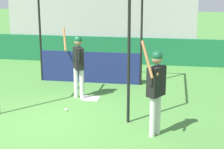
% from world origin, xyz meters
% --- Properties ---
extents(ground_plane, '(60.00, 60.00, 0.00)m').
position_xyz_m(ground_plane, '(0.00, 0.00, 0.00)').
color(ground_plane, '#477F38').
extents(outfield_wall, '(24.00, 0.12, 1.06)m').
position_xyz_m(outfield_wall, '(0.00, 6.56, 0.53)').
color(outfield_wall, '#196038').
rests_on(outfield_wall, ground).
extents(bleacher_section, '(7.60, 3.20, 2.74)m').
position_xyz_m(bleacher_section, '(-0.00, 8.22, 1.37)').
color(bleacher_section, '#9E9E99').
rests_on(bleacher_section, ground).
extents(batting_cage, '(3.40, 3.31, 2.98)m').
position_xyz_m(batting_cage, '(0.27, 2.95, 1.28)').
color(batting_cage, black).
rests_on(batting_cage, ground).
extents(home_plate, '(0.44, 0.44, 0.02)m').
position_xyz_m(home_plate, '(0.67, 1.99, 0.01)').
color(home_plate, white).
rests_on(home_plate, ground).
extents(player_batter, '(0.75, 0.76, 1.98)m').
position_xyz_m(player_batter, '(0.31, 2.00, 1.10)').
color(player_batter, silver).
rests_on(player_batter, ground).
extents(player_waiting, '(0.56, 0.76, 2.13)m').
position_xyz_m(player_waiting, '(2.61, -0.25, 1.17)').
color(player_waiting, silver).
rests_on(player_waiting, ground).
extents(baseball, '(0.07, 0.07, 0.07)m').
position_xyz_m(baseball, '(0.25, 0.89, 0.04)').
color(baseball, white).
rests_on(baseball, ground).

